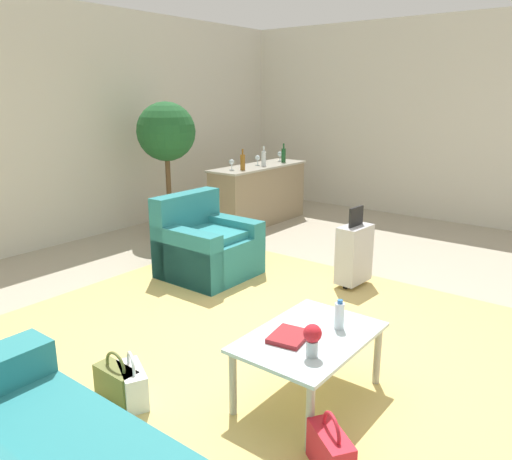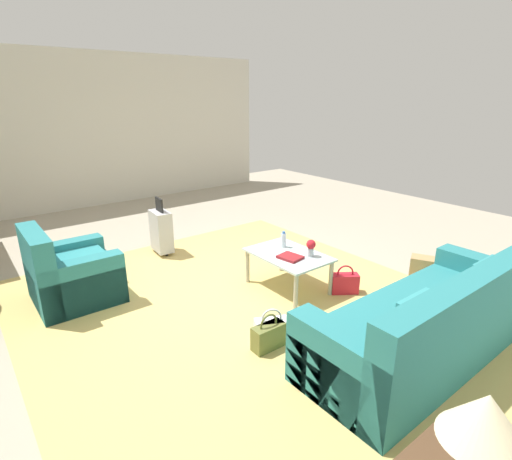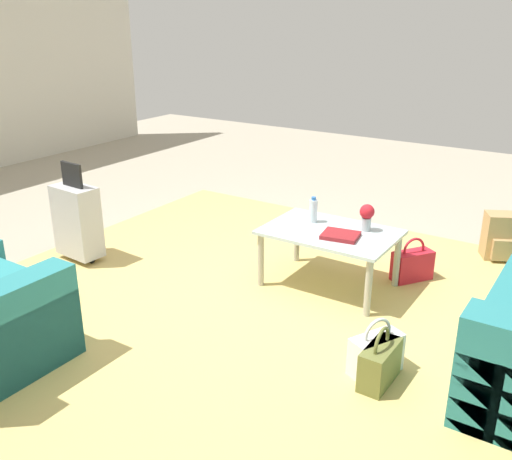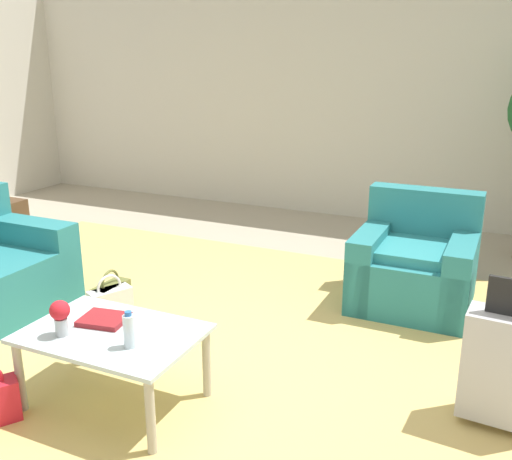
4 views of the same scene
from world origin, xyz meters
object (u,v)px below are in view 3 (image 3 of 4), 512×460
at_px(coffee_table, 330,238).
at_px(coffee_table_book, 340,235).
at_px(handbag_white, 376,353).
at_px(backpack_tan, 502,237).
at_px(suitcase_silver, 77,220).
at_px(handbag_olive, 380,363).
at_px(flower_vase, 367,215).
at_px(handbag_red, 412,265).
at_px(water_bottle, 313,211).

relative_size(coffee_table, coffee_table_book, 3.78).
height_order(handbag_white, backpack_tan, backpack_tan).
bearing_deg(suitcase_silver, handbag_olive, 174.54).
distance_m(flower_vase, handbag_white, 1.24).
bearing_deg(suitcase_silver, handbag_red, -155.31).
relative_size(water_bottle, flower_vase, 1.00).
relative_size(coffee_table, handbag_olive, 2.73).
relative_size(coffee_table, handbag_red, 2.73).
bearing_deg(handbag_olive, handbag_red, -78.35).
bearing_deg(flower_vase, handbag_white, 116.84).
bearing_deg(suitcase_silver, coffee_table, -160.71).
xyz_separation_m(handbag_red, handbag_olive, (-0.29, 1.42, 0.00)).
xyz_separation_m(coffee_table, flower_vase, (-0.22, -0.15, 0.18)).
xyz_separation_m(suitcase_silver, backpack_tan, (-3.00, -1.99, -0.16)).
relative_size(handbag_white, handbag_red, 1.00).
bearing_deg(flower_vase, backpack_tan, -124.52).
distance_m(coffee_table, flower_vase, 0.32).
xyz_separation_m(suitcase_silver, handbag_olive, (-2.80, 0.27, -0.23)).
bearing_deg(coffee_table_book, flower_vase, -122.98).
relative_size(water_bottle, handbag_olive, 0.57).
xyz_separation_m(water_bottle, handbag_white, (-0.94, 0.98, -0.42)).
height_order(coffee_table, backpack_tan, coffee_table).
bearing_deg(water_bottle, suitcase_silver, 23.96).
bearing_deg(handbag_red, suitcase_silver, 24.69).
distance_m(suitcase_silver, handbag_white, 2.76).
distance_m(handbag_white, handbag_red, 1.36).
bearing_deg(flower_vase, water_bottle, 6.79).
height_order(coffee_table, handbag_red, coffee_table).
xyz_separation_m(coffee_table, water_bottle, (0.20, -0.10, 0.16)).
distance_m(water_bottle, handbag_olive, 1.52).
relative_size(flower_vase, suitcase_silver, 0.24).
bearing_deg(backpack_tan, handbag_red, 59.31).
bearing_deg(water_bottle, backpack_tan, -135.33).
height_order(coffee_table, handbag_olive, coffee_table).
distance_m(handbag_red, handbag_olive, 1.45).
bearing_deg(handbag_white, handbag_red, -80.02).
bearing_deg(handbag_olive, backpack_tan, -95.17).
distance_m(handbag_white, handbag_olive, 0.10).
distance_m(coffee_table, handbag_red, 0.73).
relative_size(coffee_table, suitcase_silver, 1.15).
distance_m(water_bottle, suitcase_silver, 1.98).
height_order(water_bottle, handbag_white, water_bottle).
relative_size(flower_vase, handbag_red, 0.57).
height_order(handbag_white, handbag_red, same).
height_order(coffee_table, coffee_table_book, coffee_table_book).
distance_m(coffee_table, handbag_white, 1.18).
xyz_separation_m(handbag_olive, backpack_tan, (-0.20, -2.26, 0.06)).
relative_size(coffee_table_book, handbag_olive, 0.72).
distance_m(water_bottle, backpack_tan, 1.73).
bearing_deg(handbag_olive, handbag_white, -55.80).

